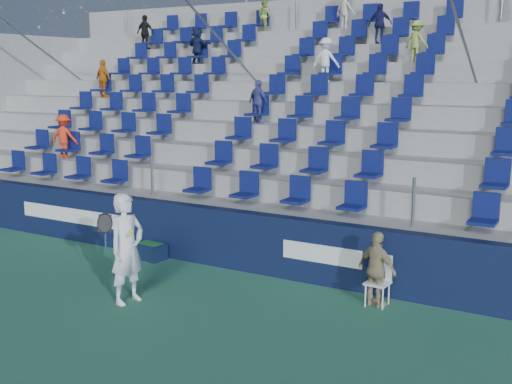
% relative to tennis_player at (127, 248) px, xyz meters
% --- Properties ---
extents(ground, '(70.00, 70.00, 0.00)m').
position_rel_tennis_player_xyz_m(ground, '(1.03, -0.52, -0.96)').
color(ground, '#2F6F51').
rests_on(ground, ground).
extents(sponsor_wall, '(24.00, 0.32, 1.20)m').
position_rel_tennis_player_xyz_m(sponsor_wall, '(1.03, 2.63, -0.36)').
color(sponsor_wall, '#0F1737').
rests_on(sponsor_wall, ground).
extents(grandstand, '(24.00, 8.17, 6.63)m').
position_rel_tennis_player_xyz_m(grandstand, '(1.02, 7.72, 1.18)').
color(grandstand, '#A1A19C').
rests_on(grandstand, ground).
extents(tennis_player, '(0.69, 0.75, 1.92)m').
position_rel_tennis_player_xyz_m(tennis_player, '(0.00, 0.00, 0.00)').
color(tennis_player, white).
rests_on(tennis_player, ground).
extents(line_judge_chair, '(0.40, 0.41, 0.87)m').
position_rel_tennis_player_xyz_m(line_judge_chair, '(3.78, 2.12, -0.47)').
color(line_judge_chair, white).
rests_on(line_judge_chair, ground).
extents(line_judge, '(0.83, 0.54, 1.31)m').
position_rel_tennis_player_xyz_m(line_judge, '(3.78, 1.98, -0.31)').
color(line_judge, tan).
rests_on(line_judge, ground).
extents(ball_bin, '(0.67, 0.47, 0.35)m').
position_rel_tennis_player_xyz_m(ball_bin, '(-1.37, 2.23, -0.77)').
color(ball_bin, '#0E1935').
rests_on(ball_bin, ground).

